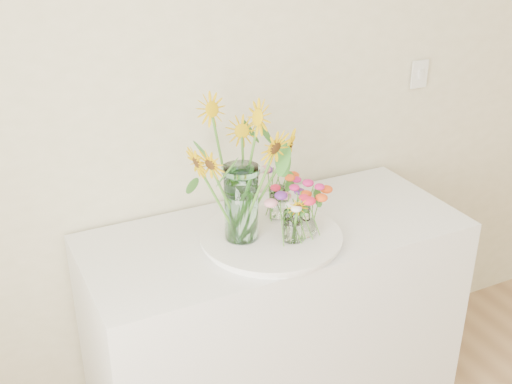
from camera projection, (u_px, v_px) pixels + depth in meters
counter at (274, 330)px, 2.52m from camera, size 1.40×0.60×0.90m
tray at (271, 239)px, 2.24m from camera, size 0.47×0.47×0.02m
mason_jar at (241, 203)px, 2.16m from camera, size 0.14×0.14×0.27m
sunflower_bouquet at (241, 173)px, 2.11m from camera, size 0.71×0.71×0.50m
small_vase_a at (293, 227)px, 2.18m from camera, size 0.08×0.08×0.11m
wildflower_posy_a at (293, 215)px, 2.16m from camera, size 0.21×0.21×0.20m
small_vase_b at (306, 221)px, 2.21m from camera, size 0.09×0.09×0.11m
wildflower_posy_b at (306, 210)px, 2.19m from camera, size 0.20×0.20×0.20m
small_vase_c at (279, 203)px, 2.33m from camera, size 0.08×0.08×0.12m
wildflower_posy_c at (279, 192)px, 2.31m from camera, size 0.20×0.20×0.21m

